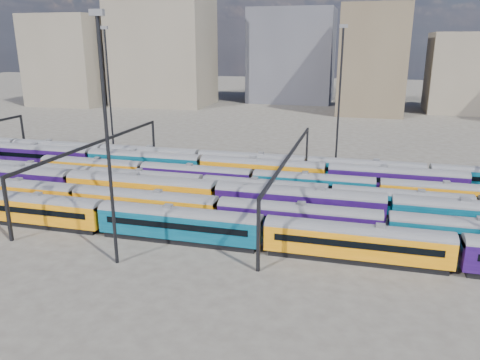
% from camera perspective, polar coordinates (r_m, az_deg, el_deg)
% --- Properties ---
extents(ground, '(500.00, 500.00, 0.00)m').
position_cam_1_polar(ground, '(69.37, -2.25, -2.62)').
color(ground, '#443F39').
rests_on(ground, ground).
extents(rake_0, '(100.51, 2.95, 4.95)m').
position_cam_1_polar(rake_0, '(51.70, 14.02, -6.92)').
color(rake_0, black).
rests_on(rake_0, ground).
extents(rake_1, '(120.21, 2.93, 4.93)m').
position_cam_1_polar(rake_1, '(58.77, -2.66, -3.54)').
color(rake_1, black).
rests_on(rake_1, ground).
extents(rake_2, '(134.29, 3.27, 5.53)m').
position_cam_1_polar(rake_2, '(73.44, -19.85, -0.15)').
color(rake_2, black).
rests_on(rake_2, ground).
extents(rake_3, '(129.72, 2.71, 4.55)m').
position_cam_1_polar(rake_3, '(67.10, 2.96, -1.15)').
color(rake_3, black).
rests_on(rake_3, ground).
extents(rake_4, '(92.70, 2.72, 4.56)m').
position_cam_1_polar(rake_4, '(70.91, 8.91, -0.35)').
color(rake_4, black).
rests_on(rake_4, ground).
extents(rake_5, '(104.78, 3.07, 5.17)m').
position_cam_1_polar(rake_5, '(83.70, -11.56, 2.35)').
color(rake_5, black).
rests_on(rake_5, ground).
extents(rake_6, '(135.86, 2.84, 4.77)m').
position_cam_1_polar(rake_6, '(82.31, 1.36, 2.29)').
color(rake_6, black).
rests_on(rake_6, ground).
extents(gantry_1, '(0.35, 40.35, 8.03)m').
position_cam_1_polar(gantry_1, '(75.65, -16.99, 3.63)').
color(gantry_1, black).
rests_on(gantry_1, ground).
extents(gantry_2, '(0.35, 40.35, 8.03)m').
position_cam_1_polar(gantry_2, '(65.29, 6.12, 2.29)').
color(gantry_2, black).
rests_on(gantry_2, ground).
extents(mast_1, '(1.40, 0.50, 25.60)m').
position_cam_1_polar(mast_1, '(98.34, -15.68, 10.81)').
color(mast_1, black).
rests_on(mast_1, ground).
extents(mast_2, '(1.40, 0.50, 25.60)m').
position_cam_1_polar(mast_2, '(48.15, -15.94, 5.40)').
color(mast_2, black).
rests_on(mast_2, ground).
extents(mast_3, '(1.40, 0.50, 25.60)m').
position_cam_1_polar(mast_3, '(87.17, 12.06, 10.40)').
color(mast_3, black).
rests_on(mast_3, ground).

